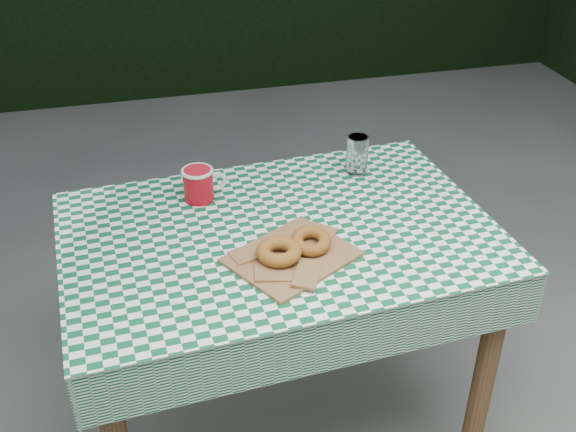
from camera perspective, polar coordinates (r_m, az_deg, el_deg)
The scene contains 7 objects.
table at distance 2.04m, azimuth -0.64°, elevation -10.12°, with size 1.11×0.74×0.75m, color brown.
tablecloth at distance 1.81m, azimuth -0.71°, elevation -1.25°, with size 1.13×0.76×0.01m, color #0C502E.
paper_bag at distance 1.70m, azimuth 0.33°, elevation -3.33°, with size 0.29×0.23×0.02m, color #936440.
bagel_front at distance 1.67m, azimuth -0.76°, elevation -2.97°, with size 0.11×0.11×0.04m, color #955A1E.
bagel_back at distance 1.71m, azimuth 1.91°, elevation -2.07°, with size 0.10×0.10×0.03m, color brown.
coffee_mug at distance 1.93m, azimuth -7.44°, elevation 2.59°, with size 0.17×0.17×0.09m, color #A50A15, non-canonical shape.
drinking_glass at distance 2.06m, azimuth 5.75°, elevation 5.08°, with size 0.06×0.06×0.12m, color white.
Camera 1 is at (-0.15, -1.45, 1.75)m, focal length 42.94 mm.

